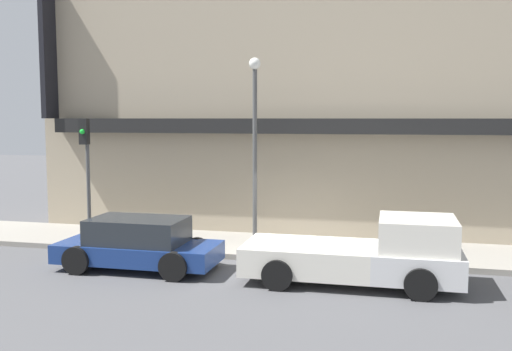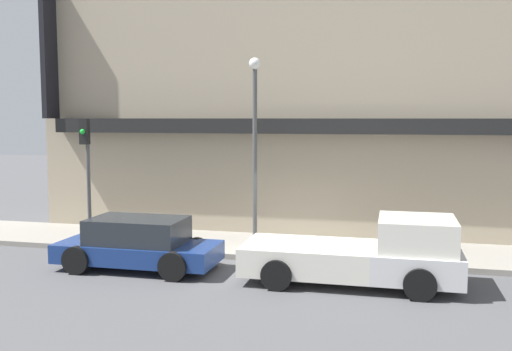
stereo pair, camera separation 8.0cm
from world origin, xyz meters
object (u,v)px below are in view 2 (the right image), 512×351
object	(u,v)px
pickup_truck	(366,254)
street_lamp	(255,130)
traffic_light	(87,158)
fire_hydrant	(139,231)
parked_car	(138,244)

from	to	relation	value
pickup_truck	street_lamp	xyz separation A→B (m)	(-3.53, 2.83, 2.99)
pickup_truck	traffic_light	world-z (taller)	traffic_light
fire_hydrant	parked_car	bearing A→B (deg)	-65.36
parked_car	traffic_light	size ratio (longest dim) A/B	1.12
parked_car	fire_hydrant	world-z (taller)	parked_car
pickup_truck	fire_hydrant	distance (m)	7.66
parked_car	street_lamp	world-z (taller)	street_lamp
fire_hydrant	street_lamp	xyz separation A→B (m)	(3.73, 0.38, 3.25)
street_lamp	fire_hydrant	bearing A→B (deg)	-174.18
pickup_truck	street_lamp	distance (m)	5.42
parked_car	street_lamp	distance (m)	4.91
pickup_truck	parked_car	xyz separation A→B (m)	(-6.13, 0.00, -0.07)
street_lamp	traffic_light	size ratio (longest dim) A/B	1.47
pickup_truck	traffic_light	xyz separation A→B (m)	(-8.78, 1.99, 2.10)
fire_hydrant	traffic_light	distance (m)	2.84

